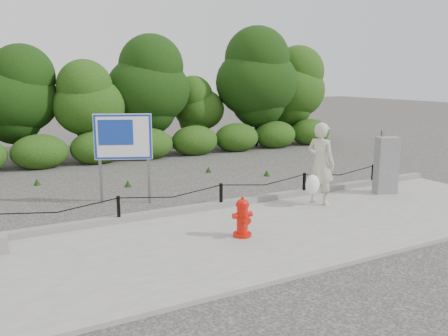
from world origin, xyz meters
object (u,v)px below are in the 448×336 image
utility_cabinet (386,165)px  advertising_sign (123,141)px  fire_hydrant (243,218)px  pedestrian (320,165)px

utility_cabinet → advertising_sign: (-6.37, 2.62, 0.77)m
fire_hydrant → utility_cabinet: bearing=15.4°
utility_cabinet → advertising_sign: bearing=175.3°
advertising_sign → utility_cabinet: bearing=1.4°
advertising_sign → fire_hydrant: bearing=-48.3°
fire_hydrant → utility_cabinet: size_ratio=0.47×
pedestrian → fire_hydrant: bearing=91.7°
fire_hydrant → advertising_sign: 4.11m
pedestrian → advertising_sign: 4.89m
utility_cabinet → advertising_sign: 6.93m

